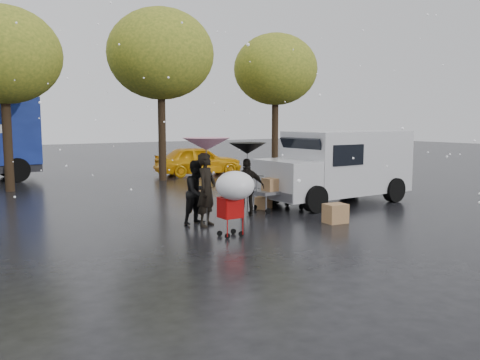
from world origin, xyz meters
TOP-DOWN VIEW (x-y plane):
  - ground at (0.00, 0.00)m, footprint 90.00×90.00m
  - person_pink at (-0.65, 0.87)m, footprint 0.77×0.72m
  - person_middle at (-0.71, 1.22)m, footprint 0.89×0.77m
  - person_black at (0.90, 1.40)m, footprint 0.97×0.76m
  - umbrella_pink at (-0.65, 0.87)m, footprint 1.14×1.14m
  - umbrella_black at (0.90, 1.40)m, footprint 1.01×1.01m
  - vendor_cart at (2.22, 1.64)m, footprint 1.52×0.80m
  - shopping_cart at (-0.78, -0.53)m, footprint 0.84×0.84m
  - white_van at (4.54, 1.70)m, footprint 4.91×2.18m
  - box_ground_near at (2.19, -0.59)m, footprint 0.58×0.49m
  - box_ground_far at (1.92, 2.04)m, footprint 0.55×0.50m
  - yellow_taxi at (4.72, 10.89)m, footprint 4.20×2.28m
  - tree_row at (-0.47, 10.00)m, footprint 21.60×4.40m

SIDE VIEW (x-z plane):
  - ground at x=0.00m, z-range 0.00..0.00m
  - box_ground_far at x=1.92m, z-range 0.00..0.35m
  - box_ground_near at x=2.19m, z-range 0.00..0.48m
  - yellow_taxi at x=4.72m, z-range 0.00..1.36m
  - vendor_cart at x=2.22m, z-range 0.09..1.36m
  - person_black at x=0.90m, z-range 0.00..1.54m
  - person_middle at x=-0.71m, z-range 0.00..1.57m
  - person_pink at x=-0.65m, z-range 0.00..1.77m
  - shopping_cart at x=-0.78m, z-range 0.33..1.80m
  - white_van at x=4.54m, z-range 0.06..2.26m
  - umbrella_black at x=0.90m, z-range 0.82..2.78m
  - umbrella_pink at x=-0.65m, z-range 0.91..3.04m
  - tree_row at x=-0.47m, z-range 1.46..8.58m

